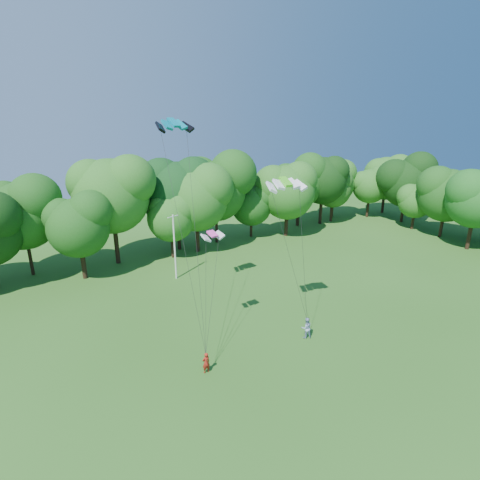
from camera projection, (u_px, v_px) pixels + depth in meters
ground at (364, 463)px, 19.79m from camera, size 160.00×160.00×0.00m
utility_pole at (175, 246)px, 41.38m from camera, size 1.43×0.58×7.45m
kite_flyer_left at (206, 363)px, 26.62m from camera, size 0.59×0.39×1.61m
kite_flyer_right at (306, 328)px, 30.84m from camera, size 1.07×0.95×1.82m
kite_teal at (173, 123)px, 30.20m from camera, size 3.12×1.63×0.79m
kite_green at (286, 182)px, 28.84m from camera, size 3.23×1.90×0.65m
kite_pink at (212, 234)px, 28.63m from camera, size 1.85×1.00×0.38m
tree_back_center at (176, 183)px, 49.20m from camera, size 10.15×10.15×14.77m
tree_back_east at (333, 187)px, 64.14m from camera, size 6.70×6.70×9.75m
tree_flank_east at (477, 196)px, 49.75m from camera, size 8.28×8.28×12.04m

